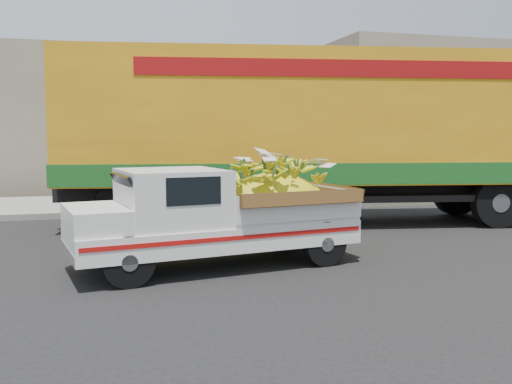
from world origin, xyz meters
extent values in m
plane|color=black|center=(0.00, 0.00, 0.00)|extent=(100.00, 100.00, 0.00)
cube|color=gray|center=(0.00, 5.94, 0.07)|extent=(60.00, 0.25, 0.15)
cube|color=gray|center=(0.00, 8.04, 0.07)|extent=(60.00, 4.00, 0.14)
cube|color=gray|center=(14.00, 14.94, 3.00)|extent=(14.00, 6.00, 6.00)
cylinder|color=black|center=(-2.54, -0.95, 0.35)|extent=(0.72, 0.31, 0.69)
cylinder|color=black|center=(-2.75, 0.37, 0.35)|extent=(0.72, 0.31, 0.69)
cylinder|color=black|center=(0.43, -0.47, 0.35)|extent=(0.72, 0.31, 0.69)
cylinder|color=black|center=(0.22, 0.84, 0.35)|extent=(0.72, 0.31, 0.69)
cube|color=silver|center=(-1.20, -0.06, 0.51)|extent=(4.48, 2.21, 0.36)
cube|color=#A50F0C|center=(-1.08, -0.83, 0.57)|extent=(4.15, 0.67, 0.06)
cube|color=silver|center=(-3.29, -0.39, 0.41)|extent=(0.33, 1.52, 0.13)
cube|color=silver|center=(-2.94, -0.33, 0.85)|extent=(0.99, 1.56, 0.33)
cube|color=silver|center=(-1.86, -0.16, 1.10)|extent=(1.63, 1.69, 0.82)
cube|color=black|center=(-1.65, -0.89, 1.25)|extent=(0.77, 0.13, 0.38)
cube|color=silver|center=(-0.12, 0.11, 0.92)|extent=(2.32, 1.86, 0.47)
ellipsoid|color=yellow|center=(-0.21, 0.10, 0.82)|extent=(2.07, 1.52, 1.17)
cylinder|color=black|center=(7.00, 3.67, 0.55)|extent=(1.14, 0.50, 1.10)
cylinder|color=black|center=(5.47, 1.91, 0.55)|extent=(1.14, 0.50, 1.10)
cylinder|color=black|center=(5.82, 3.88, 0.55)|extent=(1.14, 0.50, 1.10)
cylinder|color=black|center=(-2.41, 3.27, 0.55)|extent=(1.14, 0.50, 1.10)
cylinder|color=black|center=(-2.07, 5.24, 0.55)|extent=(1.14, 0.50, 1.10)
cube|color=black|center=(2.20, 3.49, 0.78)|extent=(11.99, 3.03, 0.36)
cube|color=orange|center=(2.20, 3.49, 2.38)|extent=(12.01, 4.47, 2.84)
cube|color=#18571D|center=(2.20, 3.49, 1.21)|extent=(12.08, 4.50, 0.45)
cube|color=maroon|center=(1.98, 2.25, 3.35)|extent=(8.28, 1.45, 0.35)
camera|label=1|loc=(-2.94, -8.49, 2.00)|focal=40.00mm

